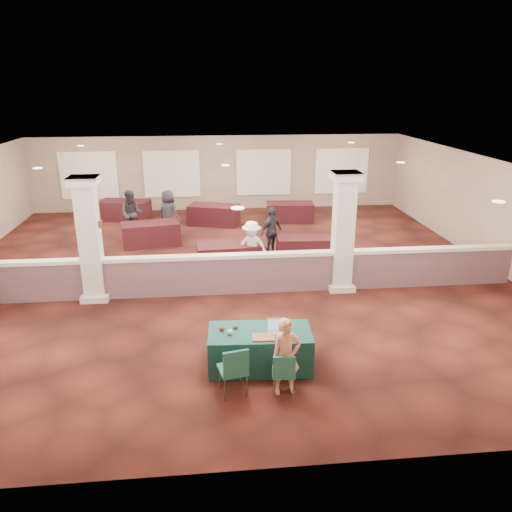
{
  "coord_description": "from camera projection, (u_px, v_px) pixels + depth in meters",
  "views": [
    {
      "loc": [
        -0.57,
        -13.81,
        5.34
      ],
      "look_at": [
        0.64,
        -2.0,
        1.2
      ],
      "focal_mm": 35.0,
      "sensor_mm": 36.0,
      "label": 1
    }
  ],
  "objects": [
    {
      "name": "wall_front",
      "position": [
        254.0,
        375.0,
        6.74
      ],
      "size": [
        16.0,
        0.04,
        3.2
      ],
      "primitive_type": "cube",
      "color": "#806458",
      "rests_on": "ground"
    },
    {
      "name": "wall_right",
      "position": [
        492.0,
        214.0,
        15.03
      ],
      "size": [
        0.04,
        16.0,
        3.2
      ],
      "primitive_type": "cube",
      "color": "#806458",
      "rests_on": "ground"
    },
    {
      "name": "far_table_front_center",
      "position": [
        231.0,
        257.0,
        14.94
      ],
      "size": [
        2.06,
        1.14,
        0.81
      ],
      "primitive_type": "cube",
      "rotation": [
        0.0,
        0.0,
        0.07
      ],
      "color": "black",
      "rests_on": "ground"
    },
    {
      "name": "conf_chair_side",
      "position": [
        234.0,
        367.0,
        8.82
      ],
      "size": [
        0.58,
        0.58,
        0.97
      ],
      "rotation": [
        0.0,
        0.0,
        0.22
      ],
      "color": "#1C5245",
      "rests_on": "ground"
    },
    {
      "name": "conf_chair_main",
      "position": [
        284.0,
        370.0,
        8.87
      ],
      "size": [
        0.46,
        0.47,
        0.83
      ],
      "rotation": [
        0.0,
        0.0,
        -0.13
      ],
      "color": "#1C5245",
      "rests_on": "ground"
    },
    {
      "name": "yarn_grey",
      "position": [
        235.0,
        326.0,
        9.75
      ],
      "size": [
        0.11,
        0.11,
        0.11
      ],
      "primitive_type": "sphere",
      "color": "#444548",
      "rests_on": "near_table"
    },
    {
      "name": "yarn_red",
      "position": [
        222.0,
        329.0,
        9.67
      ],
      "size": [
        0.11,
        0.11,
        0.11
      ],
      "primitive_type": "sphere",
      "color": "maroon",
      "rests_on": "near_table"
    },
    {
      "name": "laptop_screen",
      "position": [
        276.0,
        323.0,
        9.71
      ],
      "size": [
        0.35,
        0.03,
        0.23
      ],
      "primitive_type": "cube",
      "rotation": [
        0.0,
        0.0,
        -0.06
      ],
      "color": "#BCBCC1",
      "rests_on": "near_table"
    },
    {
      "name": "woman",
      "position": [
        286.0,
        357.0,
        8.86
      ],
      "size": [
        0.57,
        0.42,
        1.45
      ],
      "primitive_type": "imported",
      "rotation": [
        0.0,
        0.0,
        0.14
      ],
      "color": "tan",
      "rests_on": "ground"
    },
    {
      "name": "column_right",
      "position": [
        343.0,
        231.0,
        13.12
      ],
      "size": [
        0.72,
        0.72,
        3.2
      ],
      "color": "beige",
      "rests_on": "ground"
    },
    {
      "name": "far_table_back_left",
      "position": [
        125.0,
        210.0,
        20.38
      ],
      "size": [
        2.14,
        1.39,
        0.8
      ],
      "primitive_type": "cube",
      "rotation": [
        0.0,
        0.0,
        -0.22
      ],
      "color": "black",
      "rests_on": "ground"
    },
    {
      "name": "attendee_c",
      "position": [
        271.0,
        231.0,
        16.07
      ],
      "size": [
        1.0,
        0.96,
        1.6
      ],
      "primitive_type": "imported",
      "rotation": [
        0.0,
        0.0,
        0.73
      ],
      "color": "black",
      "rests_on": "ground"
    },
    {
      "name": "attendee_d",
      "position": [
        168.0,
        213.0,
        18.1
      ],
      "size": [
        0.95,
        0.84,
        1.69
      ],
      "primitive_type": "imported",
      "rotation": [
        0.0,
        0.0,
        2.55
      ],
      "color": "black",
      "rests_on": "ground"
    },
    {
      "name": "far_table_back_right",
      "position": [
        290.0,
        212.0,
        20.17
      ],
      "size": [
        1.95,
        1.11,
        0.76
      ],
      "primitive_type": "cube",
      "rotation": [
        0.0,
        0.0,
        -0.09
      ],
      "color": "black",
      "rests_on": "ground"
    },
    {
      "name": "sconce_left",
      "position": [
        77.0,
        225.0,
        12.35
      ],
      "size": [
        0.12,
        0.12,
        0.18
      ],
      "color": "brown",
      "rests_on": "column_left"
    },
    {
      "name": "sconce_right",
      "position": [
        100.0,
        224.0,
        12.41
      ],
      "size": [
        0.12,
        0.12,
        0.18
      ],
      "color": "brown",
      "rests_on": "column_left"
    },
    {
      "name": "laptop_base",
      "position": [
        276.0,
        332.0,
        9.63
      ],
      "size": [
        0.36,
        0.26,
        0.02
      ],
      "primitive_type": "cube",
      "rotation": [
        0.0,
        0.0,
        -0.06
      ],
      "color": "#BCBCC1",
      "rests_on": "near_table"
    },
    {
      "name": "far_table_front_left",
      "position": [
        151.0,
        234.0,
        17.23
      ],
      "size": [
        2.09,
        1.32,
        0.79
      ],
      "primitive_type": "cube",
      "rotation": [
        0.0,
        0.0,
        0.19
      ],
      "color": "black",
      "rests_on": "ground"
    },
    {
      "name": "near_table",
      "position": [
        260.0,
        349.0,
        9.8
      ],
      "size": [
        2.05,
        1.11,
        0.77
      ],
      "primitive_type": "cube",
      "rotation": [
        0.0,
        0.0,
        -0.06
      ],
      "color": "#0E3529",
      "rests_on": "ground"
    },
    {
      "name": "attendee_b",
      "position": [
        252.0,
        247.0,
        14.59
      ],
      "size": [
        1.1,
        0.86,
        1.56
      ],
      "primitive_type": "imported",
      "rotation": [
        0.0,
        0.0,
        -0.46
      ],
      "color": "silver",
      "rests_on": "ground"
    },
    {
      "name": "far_table_front_right",
      "position": [
        304.0,
        247.0,
        15.97
      ],
      "size": [
        1.73,
        0.93,
        0.68
      ],
      "primitive_type": "cube",
      "rotation": [
        0.0,
        0.0,
        -0.05
      ],
      "color": "black",
      "rests_on": "ground"
    },
    {
      "name": "scissors",
      "position": [
        297.0,
        338.0,
        9.42
      ],
      "size": [
        0.13,
        0.04,
        0.01
      ],
      "primitive_type": "cube",
      "rotation": [
        0.0,
        0.0,
        -0.06
      ],
      "color": "red",
      "rests_on": "near_table"
    },
    {
      "name": "knitting",
      "position": [
        263.0,
        337.0,
        9.42
      ],
      "size": [
        0.44,
        0.34,
        0.03
      ],
      "primitive_type": "cube",
      "rotation": [
        0.0,
        0.0,
        -0.06
      ],
      "color": "#CE4F21",
      "rests_on": "near_table"
    },
    {
      "name": "far_table_back_center",
      "position": [
        214.0,
        215.0,
        19.72
      ],
      "size": [
        2.13,
        1.49,
        0.78
      ],
      "primitive_type": "cube",
      "rotation": [
        0.0,
        0.0,
        -0.3
      ],
      "color": "black",
      "rests_on": "ground"
    },
    {
      "name": "attendee_a",
      "position": [
        132.0,
        214.0,
        17.95
      ],
      "size": [
        0.83,
        0.48,
        1.72
      ],
      "primitive_type": "imported",
      "rotation": [
        0.0,
        0.0,
        -0.02
      ],
      "color": "black",
      "rests_on": "ground"
    },
    {
      "name": "ground",
      "position": [
        228.0,
        273.0,
        14.78
      ],
      "size": [
        16.0,
        16.0,
        0.0
      ],
      "primitive_type": "plane",
      "color": "#4D1C13",
      "rests_on": "ground"
    },
    {
      "name": "wall_back",
      "position": [
        218.0,
        173.0,
        21.77
      ],
      "size": [
        16.0,
        0.04,
        3.2
      ],
      "primitive_type": "cube",
      "color": "#806458",
      "rests_on": "ground"
    },
    {
      "name": "ceiling",
      "position": [
        225.0,
        165.0,
        13.73
      ],
      "size": [
        16.0,
        16.0,
        0.02
      ],
      "primitive_type": "cube",
      "color": "silver",
      "rests_on": "wall_back"
    },
    {
      "name": "yarn_cream",
      "position": [
        230.0,
        332.0,
        9.53
      ],
      "size": [
        0.12,
        0.12,
        0.12
      ],
      "primitive_type": "sphere",
      "color": "beige",
      "rests_on": "near_table"
    },
    {
      "name": "screen_glow",
      "position": [
        276.0,
        324.0,
        9.7
      ],
      "size": [
        0.32,
        0.02,
        0.2
      ],
      "primitive_type": "cube",
      "rotation": [
        0.0,
        0.0,
        -0.06
      ],
      "color": "silver",
      "rests_on": "near_table"
    },
    {
      "name": "partition_wall",
      "position": [
        230.0,
        273.0,
        13.19
      ],
      "size": [
        15.6,
        0.28,
        1.1
      ],
      "color": "brown",
      "rests_on": "ground"
    },
    {
      "name": "column_left",
      "position": [
        90.0,
        239.0,
        12.5
      ],
      "size": [
        0.72,
        0.72,
        3.2
      ],
      "color": "beige",
      "rests_on": "ground"
    }
  ]
}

